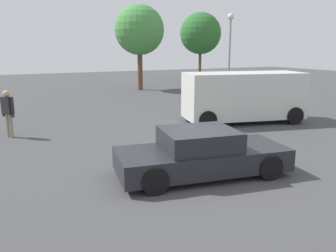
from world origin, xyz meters
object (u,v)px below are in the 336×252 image
Objects in this scene: sedan_foreground at (201,154)px; pedestrian at (8,109)px; dog at (173,138)px; light_post_near at (230,39)px; van_white at (244,96)px.

pedestrian reaches higher than sedan_foreground.
dog is (0.59, 2.77, -0.29)m from sedan_foreground.
light_post_near reaches higher than dog.
dog is at bearing -142.92° from van_white.
sedan_foreground is 2.85m from dog.
dog is 6.20m from pedestrian.
sedan_foreground is at bearing -123.83° from van_white.
van_white reaches higher than dog.
dog is 5.06m from van_white.
pedestrian reaches higher than dog.
dog is at bearing 104.83° from pedestrian.
pedestrian is at bearing -176.53° from dog.
sedan_foreground is 7.05m from van_white.
van_white is at bearing 51.74° from sedan_foreground.
van_white is at bearing 64.06° from dog.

